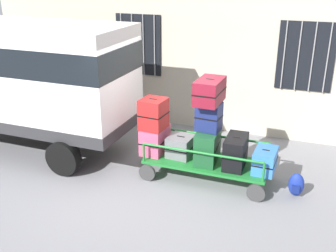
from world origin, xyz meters
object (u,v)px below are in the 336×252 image
Objects in this scene: suitcase_midright_bottom at (236,152)px; suitcase_center_top at (210,91)px; luggage_cart at (207,163)px; suitcase_left_middle at (153,114)px; van at (19,73)px; suitcase_center_middle at (209,116)px; backpack at (296,185)px; suitcase_center_bottom at (208,145)px; suitcase_left_bottom at (155,139)px; suitcase_midleft_bottom at (181,146)px; suitcase_right_bottom at (265,160)px.

suitcase_center_top is at bearing 177.99° from suitcase_midright_bottom.
luggage_cart is 0.64m from suitcase_midright_bottom.
van is at bearing 178.37° from suitcase_left_middle.
luggage_cart is 0.95m from suitcase_center_middle.
suitcase_center_top reaches higher than backpack.
suitcase_midright_bottom is at bearing -2.01° from suitcase_center_top.
suitcase_center_bottom reaches higher than backpack.
suitcase_center_middle reaches higher than suitcase_left_bottom.
suitcase_center_middle is 1.22× the size of backpack.
van is 2.11× the size of luggage_cart.
suitcase_midleft_bottom is 0.75× the size of suitcase_midright_bottom.
suitcase_midleft_bottom reaches higher than backpack.
suitcase_left_bottom reaches higher than suitcase_midleft_bottom.
luggage_cart is 4.46× the size of suitcase_midleft_bottom.
suitcase_center_bottom is at bearing 0.34° from suitcase_midleft_bottom.
suitcase_right_bottom is 1.41× the size of backpack.
suitcase_center_middle reaches higher than backpack.
luggage_cart is 5.42× the size of backpack.
suitcase_center_middle is at bearing 0.05° from suitcase_midleft_bottom.
suitcase_left_bottom is (3.17, -0.03, -1.06)m from van.
suitcase_center_top is 1.05× the size of suitcase_midright_bottom.
suitcase_center_top reaches higher than suitcase_left_middle.
suitcase_right_bottom is (1.08, -0.01, 0.26)m from luggage_cart.
suitcase_midright_bottom is (4.79, -0.07, -1.03)m from van.
suitcase_midleft_bottom is at bearing 178.07° from suitcase_midright_bottom.
suitcase_left_middle reaches higher than suitcase_center_bottom.
suitcase_left_bottom is at bearing -0.53° from van.
suitcase_right_bottom is at bearing -0.17° from suitcase_midright_bottom.
suitcase_right_bottom is at bearing 176.67° from backpack.
suitcase_midleft_bottom is 0.87m from suitcase_center_middle.
suitcase_center_middle is at bearing 177.96° from suitcase_right_bottom.
suitcase_midleft_bottom is 1.30m from suitcase_center_top.
suitcase_left_middle is at bearing -178.76° from luggage_cart.
van is 6.70× the size of suitcase_center_top.
suitcase_center_middle is at bearing -0.41° from suitcase_left_bottom.
suitcase_midleft_bottom is at bearing 178.66° from suitcase_right_bottom.
suitcase_midright_bottom reaches higher than suitcase_midleft_bottom.
van reaches higher than suitcase_midleft_bottom.
suitcase_center_middle reaches higher than suitcase_center_bottom.
suitcase_midright_bottom is at bearing 179.83° from suitcase_right_bottom.
suitcase_center_top is at bearing -90.00° from suitcase_center_bottom.
suitcase_left_bottom is at bearing 178.77° from suitcase_right_bottom.
suitcase_midright_bottom reaches higher than backpack.
suitcase_midright_bottom is 1.21m from backpack.
luggage_cart is 4.43× the size of suitcase_center_middle.
suitcase_left_bottom is 0.82× the size of suitcase_center_bottom.
luggage_cart is at bearing -90.00° from suitcase_center_middle.
suitcase_midleft_bottom is at bearing -0.58° from van.
backpack reaches higher than luggage_cart.
suitcase_center_bottom is 1.10× the size of suitcase_center_top.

